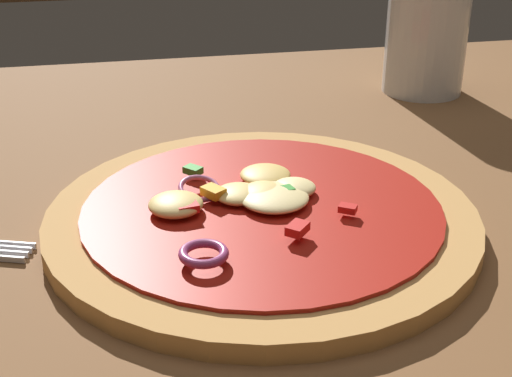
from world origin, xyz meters
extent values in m
cube|color=brown|center=(0.00, 0.00, 0.01)|extent=(1.46, 0.91, 0.03)
cylinder|color=tan|center=(0.01, 0.01, 0.03)|extent=(0.29, 0.29, 0.01)
cylinder|color=#A81C11|center=(0.01, 0.01, 0.04)|extent=(0.24, 0.24, 0.00)
ellipsoid|color=#EFCC72|center=(0.02, 0.02, 0.05)|extent=(0.03, 0.03, 0.01)
ellipsoid|color=#EFCC72|center=(0.00, 0.02, 0.05)|extent=(0.03, 0.03, 0.01)
ellipsoid|color=#F4DB8E|center=(0.04, 0.03, 0.05)|extent=(0.03, 0.03, 0.01)
ellipsoid|color=#E5BC60|center=(0.02, 0.05, 0.05)|extent=(0.04, 0.04, 0.01)
ellipsoid|color=#F4DB8E|center=(0.02, 0.01, 0.05)|extent=(0.05, 0.05, 0.01)
ellipsoid|color=#EFCC72|center=(-0.04, 0.01, 0.05)|extent=(0.04, 0.04, 0.01)
torus|color=#B25984|center=(-0.03, 0.04, 0.05)|extent=(0.04, 0.04, 0.01)
torus|color=#93386B|center=(-0.04, -0.05, 0.05)|extent=(0.04, 0.04, 0.01)
cube|color=red|center=(0.07, -0.01, 0.05)|extent=(0.01, 0.01, 0.00)
cube|color=orange|center=(-0.02, 0.02, 0.05)|extent=(0.02, 0.02, 0.01)
cube|color=red|center=(-0.04, 0.01, 0.05)|extent=(0.02, 0.01, 0.01)
cube|color=#2D8C28|center=(0.03, 0.02, 0.05)|extent=(0.01, 0.01, 0.01)
cube|color=#2D8C28|center=(-0.03, 0.07, 0.05)|extent=(0.02, 0.02, 0.01)
cube|color=red|center=(0.03, -0.04, 0.05)|extent=(0.02, 0.02, 0.01)
cube|color=silver|center=(-0.16, 0.00, 0.03)|extent=(0.03, 0.01, 0.00)
cube|color=silver|center=(-0.15, 0.01, 0.03)|extent=(0.03, 0.01, 0.00)
cube|color=silver|center=(-0.15, 0.01, 0.03)|extent=(0.03, 0.01, 0.00)
cube|color=silver|center=(-0.15, 0.02, 0.03)|extent=(0.03, 0.01, 0.00)
cylinder|color=silver|center=(0.24, 0.27, 0.10)|extent=(0.08, 0.08, 0.14)
cylinder|color=#9E510F|center=(0.24, 0.27, 0.08)|extent=(0.07, 0.07, 0.10)
camera|label=1|loc=(-0.08, -0.42, 0.27)|focal=50.66mm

